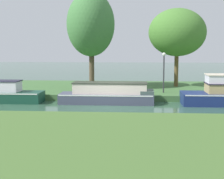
# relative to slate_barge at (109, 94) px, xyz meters

# --- Properties ---
(ground_plane) EXTENTS (120.00, 120.00, 0.00)m
(ground_plane) POSITION_rel_slate_barge_xyz_m (0.05, -1.20, -0.60)
(ground_plane) COLOR #375D46
(riverbank_far) EXTENTS (72.00, 10.00, 0.40)m
(riverbank_far) POSITION_rel_slate_barge_xyz_m (0.05, 5.80, -0.40)
(riverbank_far) COLOR #426B38
(riverbank_far) RESTS_ON ground_plane
(riverbank_near) EXTENTS (72.00, 10.00, 0.40)m
(riverbank_near) POSITION_rel_slate_barge_xyz_m (0.05, -10.20, -0.40)
(riverbank_near) COLOR #476A2F
(riverbank_near) RESTS_ON ground_plane
(slate_barge) EXTENTS (6.03, 1.80, 1.37)m
(slate_barge) POSITION_rel_slate_barge_xyz_m (0.00, 0.00, 0.00)
(slate_barge) COLOR #41455A
(slate_barge) RESTS_ON ground_plane
(willow_tree_left) EXTENTS (3.69, 4.78, 7.44)m
(willow_tree_left) POSITION_rel_slate_barge_xyz_m (-1.80, 5.09, 4.74)
(willow_tree_left) COLOR brown
(willow_tree_left) RESTS_ON riverbank_far
(willow_tree_centre) EXTENTS (4.59, 4.22, 6.28)m
(willow_tree_centre) POSITION_rel_slate_barge_xyz_m (4.99, 6.40, 4.16)
(willow_tree_centre) COLOR brown
(willow_tree_centre) RESTS_ON riverbank_far
(lamp_post) EXTENTS (0.24, 0.24, 2.82)m
(lamp_post) POSITION_rel_slate_barge_xyz_m (3.68, 2.53, 1.58)
(lamp_post) COLOR #333338
(lamp_post) RESTS_ON riverbank_far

